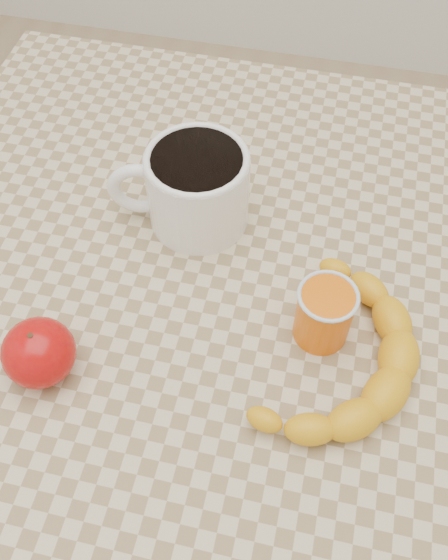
% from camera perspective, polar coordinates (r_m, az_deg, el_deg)
% --- Properties ---
extents(ground, '(3.00, 3.00, 0.00)m').
position_cam_1_polar(ground, '(1.36, -0.00, -18.87)').
color(ground, tan).
rests_on(ground, ground).
extents(table, '(0.80, 0.80, 0.75)m').
position_cam_1_polar(table, '(0.75, -0.00, -4.65)').
color(table, '#C9B68E').
rests_on(table, ground).
extents(coffee_mug, '(0.17, 0.14, 0.10)m').
position_cam_1_polar(coffee_mug, '(0.70, -2.68, 8.58)').
color(coffee_mug, white).
rests_on(coffee_mug, table).
extents(orange_juice_glass, '(0.06, 0.06, 0.07)m').
position_cam_1_polar(orange_juice_glass, '(0.62, 9.14, -3.05)').
color(orange_juice_glass, '#E56007').
rests_on(orange_juice_glass, table).
extents(apple, '(0.07, 0.07, 0.07)m').
position_cam_1_polar(apple, '(0.62, -16.57, -6.38)').
color(apple, '#A3050A').
rests_on(apple, table).
extents(banana, '(0.36, 0.38, 0.04)m').
position_cam_1_polar(banana, '(0.62, 10.36, -6.89)').
color(banana, '#ECAC14').
rests_on(banana, table).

